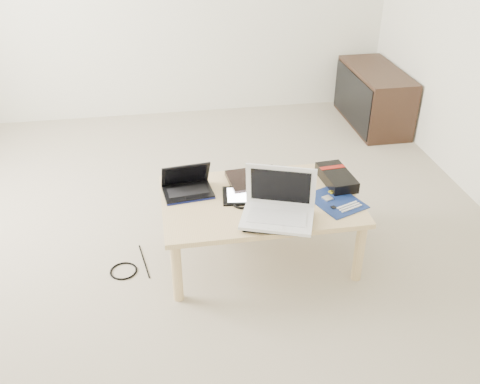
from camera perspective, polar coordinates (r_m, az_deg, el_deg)
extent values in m
plane|color=#B1A790|center=(3.42, -5.45, -4.49)|extent=(4.00, 4.00, 0.00)
cube|color=silver|center=(1.01, 1.11, -11.87)|extent=(4.00, 0.10, 2.60)
cube|color=#D8BC82|center=(3.01, 2.13, -0.95)|extent=(1.10, 0.70, 0.03)
cylinder|color=#D8BC82|center=(2.84, -6.76, -8.46)|extent=(0.06, 0.06, 0.37)
cylinder|color=#D8BC82|center=(3.02, 12.59, -6.28)|extent=(0.06, 0.06, 0.37)
cylinder|color=#D8BC82|center=(3.33, -7.45, -1.90)|extent=(0.06, 0.06, 0.37)
cylinder|color=#D8BC82|center=(3.48, 9.17, -0.38)|extent=(0.06, 0.06, 0.37)
cube|color=#341F15|center=(4.96, 14.08, 9.81)|extent=(0.40, 0.90, 0.50)
cube|color=black|center=(4.88, 11.89, 9.75)|extent=(0.02, 0.86, 0.44)
cube|color=black|center=(3.16, 1.55, 1.33)|extent=(0.32, 0.28, 0.03)
cube|color=black|center=(3.06, -5.57, -0.01)|extent=(0.29, 0.22, 0.02)
cube|color=black|center=(3.05, -5.57, 0.12)|extent=(0.24, 0.13, 0.00)
cube|color=black|center=(2.99, -5.31, -0.54)|extent=(0.06, 0.03, 0.00)
cube|color=black|center=(3.06, -5.84, 1.88)|extent=(0.28, 0.13, 0.17)
cube|color=black|center=(3.05, -5.81, 1.78)|extent=(0.24, 0.10, 0.13)
cube|color=#0E154F|center=(2.98, -5.21, -0.99)|extent=(0.27, 0.04, 0.01)
cube|color=black|center=(3.02, 0.58, -0.39)|extent=(0.28, 0.22, 0.01)
cube|color=white|center=(3.01, 0.59, -0.28)|extent=(0.22, 0.18, 0.00)
cube|color=silver|center=(3.07, 5.35, 0.19)|extent=(0.09, 0.24, 0.02)
cube|color=#96959A|center=(3.07, 5.36, 0.37)|extent=(0.07, 0.20, 0.00)
cube|color=black|center=(2.82, 4.02, -2.93)|extent=(0.40, 0.34, 0.02)
cube|color=white|center=(2.79, 3.99, -2.81)|extent=(0.43, 0.37, 0.02)
cube|color=silver|center=(2.78, 3.99, -2.68)|extent=(0.33, 0.24, 0.00)
cube|color=white|center=(2.71, 3.75, -3.77)|extent=(0.09, 0.06, 0.00)
cube|color=white|center=(2.81, 4.36, 0.69)|extent=(0.36, 0.17, 0.25)
cube|color=black|center=(2.81, 4.35, 0.60)|extent=(0.31, 0.14, 0.20)
cube|color=#0B1A4B|center=(3.02, 10.20, -0.95)|extent=(0.33, 0.36, 0.01)
cube|color=silver|center=(3.03, 9.31, -0.66)|extent=(0.06, 0.06, 0.01)
cube|color=gold|center=(3.12, 10.14, 0.25)|extent=(0.10, 0.05, 0.01)
cube|color=gold|center=(3.10, 10.35, 0.11)|extent=(0.10, 0.05, 0.01)
cube|color=silver|center=(2.99, 11.35, -1.36)|extent=(0.13, 0.06, 0.01)
cube|color=silver|center=(2.98, 11.59, -1.53)|extent=(0.13, 0.06, 0.01)
cube|color=silver|center=(2.97, 11.84, -1.71)|extent=(0.13, 0.06, 0.01)
cube|color=black|center=(2.95, 9.94, -1.61)|extent=(0.03, 0.03, 0.01)
cube|color=black|center=(3.19, 10.25, 1.54)|extent=(0.18, 0.32, 0.07)
cube|color=maroon|center=(3.23, 9.85, 2.62)|extent=(0.16, 0.05, 0.00)
torus|color=black|center=(2.95, 0.25, -1.19)|extent=(0.13, 0.13, 0.01)
torus|color=black|center=(3.18, -12.32, -8.23)|extent=(0.19, 0.19, 0.01)
cylinder|color=black|center=(3.23, -10.19, -7.27)|extent=(0.06, 0.32, 0.01)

